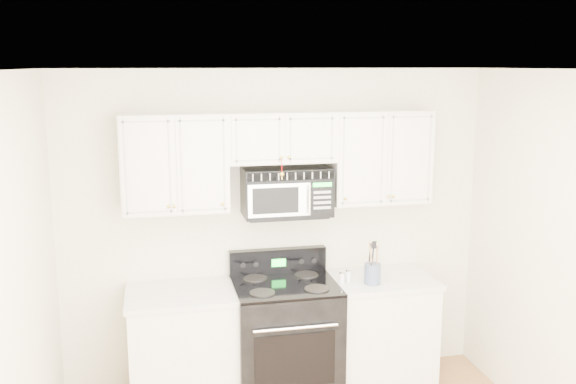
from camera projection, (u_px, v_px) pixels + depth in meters
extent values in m
cube|color=white|center=(340.00, 70.00, 3.37)|extent=(3.50, 3.50, 0.01)
cube|color=#F5EFC7|center=(277.00, 228.00, 5.30)|extent=(3.50, 0.01, 2.60)
cube|color=#F5EFC7|center=(6.00, 330.00, 3.26)|extent=(0.01, 3.50, 2.60)
cube|color=silver|center=(184.00, 350.00, 5.00)|extent=(0.82, 0.63, 0.88)
cube|color=beige|center=(182.00, 294.00, 4.91)|extent=(0.86, 0.65, 0.04)
cube|color=silver|center=(378.00, 332.00, 5.33)|extent=(0.82, 0.63, 0.88)
cube|color=beige|center=(380.00, 280.00, 5.24)|extent=(0.86, 0.65, 0.04)
cube|color=black|center=(376.00, 373.00, 5.45)|extent=(0.82, 0.55, 0.10)
cube|color=black|center=(285.00, 340.00, 5.13)|extent=(0.81, 0.69, 0.92)
cube|color=black|center=(295.00, 361.00, 4.80)|extent=(0.62, 0.01, 0.43)
cylinder|color=white|center=(296.00, 328.00, 4.72)|extent=(0.64, 0.02, 0.02)
cube|color=black|center=(285.00, 285.00, 5.04)|extent=(0.81, 0.69, 0.02)
cube|color=black|center=(278.00, 261.00, 5.32)|extent=(0.81, 0.08, 0.21)
cube|color=#16DE2C|center=(279.00, 263.00, 5.27)|extent=(0.12, 0.00, 0.06)
cube|color=silver|center=(174.00, 163.00, 4.86)|extent=(0.80, 0.33, 0.75)
cube|color=silver|center=(379.00, 157.00, 5.20)|extent=(0.80, 0.33, 0.75)
cube|color=silver|center=(280.00, 137.00, 4.99)|extent=(0.84, 0.33, 0.39)
sphere|color=gold|center=(174.00, 206.00, 4.73)|extent=(0.03, 0.03, 0.03)
sphere|color=gold|center=(223.00, 204.00, 4.81)|extent=(0.03, 0.03, 0.03)
sphere|color=gold|center=(345.00, 199.00, 5.00)|extent=(0.03, 0.03, 0.03)
sphere|color=gold|center=(389.00, 197.00, 5.08)|extent=(0.03, 0.03, 0.03)
sphere|color=gold|center=(281.00, 157.00, 4.83)|extent=(0.03, 0.03, 0.03)
sphere|color=gold|center=(289.00, 157.00, 4.84)|extent=(0.03, 0.03, 0.03)
cylinder|color=#CB0205|center=(282.00, 165.00, 4.84)|extent=(0.00, 0.00, 0.12)
sphere|color=gold|center=(282.00, 174.00, 4.86)|extent=(0.04, 0.04, 0.04)
cube|color=black|center=(287.00, 191.00, 5.08)|extent=(0.69, 0.35, 0.38)
cube|color=#A7A7A3|center=(291.00, 176.00, 4.89)|extent=(0.67, 0.01, 0.07)
cube|color=silver|center=(279.00, 200.00, 4.89)|extent=(0.49, 0.01, 0.26)
cube|color=black|center=(276.00, 201.00, 4.88)|extent=(0.36, 0.01, 0.20)
cube|color=black|center=(322.00, 198.00, 4.96)|extent=(0.19, 0.01, 0.26)
cube|color=#16DE2C|center=(322.00, 185.00, 4.94)|extent=(0.15, 0.00, 0.03)
cylinder|color=white|center=(309.00, 200.00, 4.91)|extent=(0.02, 0.02, 0.22)
cylinder|color=#404B70|center=(372.00, 274.00, 5.07)|extent=(0.13, 0.13, 0.16)
cylinder|color=#9D754D|center=(377.00, 264.00, 5.07)|extent=(0.01, 0.01, 0.28)
cylinder|color=black|center=(369.00, 262.00, 5.08)|extent=(0.01, 0.01, 0.31)
cylinder|color=#9D754D|center=(372.00, 263.00, 5.02)|extent=(0.01, 0.01, 0.33)
cylinder|color=black|center=(377.00, 264.00, 5.07)|extent=(0.01, 0.01, 0.28)
cylinder|color=#9D754D|center=(369.00, 262.00, 5.08)|extent=(0.01, 0.01, 0.31)
cylinder|color=black|center=(372.00, 263.00, 5.02)|extent=(0.01, 0.01, 0.33)
cylinder|color=#9D754D|center=(377.00, 264.00, 5.07)|extent=(0.01, 0.01, 0.28)
cylinder|color=silver|center=(342.00, 278.00, 5.08)|extent=(0.04, 0.04, 0.08)
cylinder|color=white|center=(342.00, 272.00, 5.08)|extent=(0.04, 0.04, 0.02)
cylinder|color=silver|center=(348.00, 276.00, 5.13)|extent=(0.04, 0.04, 0.09)
cylinder|color=white|center=(349.00, 270.00, 5.12)|extent=(0.04, 0.04, 0.02)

